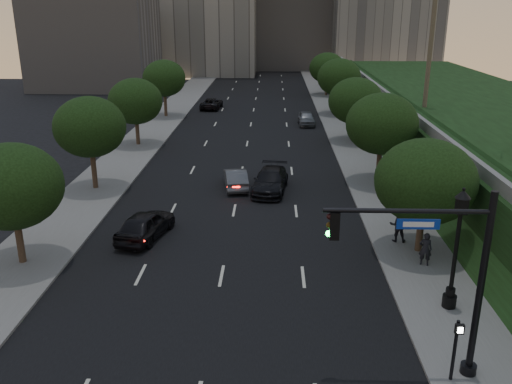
{
  "coord_description": "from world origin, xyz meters",
  "views": [
    {
      "loc": [
        2.43,
        -18.69,
        12.53
      ],
      "look_at": [
        1.62,
        7.29,
        3.6
      ],
      "focal_mm": 38.0,
      "sensor_mm": 36.0,
      "label": 1
    }
  ],
  "objects_px": {
    "street_lamp": "(455,255)",
    "pedestrian_c": "(408,214)",
    "traffic_signal_mast": "(448,284)",
    "sedan_near_left": "(145,225)",
    "sedan_mid_left": "(236,178)",
    "pedestrian_a": "(425,249)",
    "sedan_near_right": "(270,181)",
    "sedan_far_right": "(306,118)",
    "pedestrian_b": "(398,225)",
    "sedan_far_left": "(212,103)"
  },
  "relations": [
    {
      "from": "pedestrian_a",
      "to": "sedan_mid_left",
      "type": "bearing_deg",
      "value": -34.58
    },
    {
      "from": "traffic_signal_mast",
      "to": "pedestrian_c",
      "type": "distance_m",
      "value": 13.77
    },
    {
      "from": "sedan_near_right",
      "to": "pedestrian_c",
      "type": "distance_m",
      "value": 10.64
    },
    {
      "from": "pedestrian_a",
      "to": "pedestrian_b",
      "type": "relative_size",
      "value": 0.9
    },
    {
      "from": "sedan_near_left",
      "to": "pedestrian_a",
      "type": "relative_size",
      "value": 2.76
    },
    {
      "from": "street_lamp",
      "to": "pedestrian_b",
      "type": "xyz_separation_m",
      "value": [
        -0.76,
        6.94,
        -1.52
      ]
    },
    {
      "from": "sedan_far_left",
      "to": "sedan_near_right",
      "type": "distance_m",
      "value": 33.55
    },
    {
      "from": "pedestrian_a",
      "to": "pedestrian_b",
      "type": "distance_m",
      "value": 2.99
    },
    {
      "from": "sedan_near_left",
      "to": "pedestrian_a",
      "type": "bearing_deg",
      "value": -178.74
    },
    {
      "from": "pedestrian_a",
      "to": "sedan_far_left",
      "type": "bearing_deg",
      "value": -55.06
    },
    {
      "from": "sedan_near_right",
      "to": "pedestrian_b",
      "type": "distance_m",
      "value": 11.31
    },
    {
      "from": "traffic_signal_mast",
      "to": "sedan_near_left",
      "type": "height_order",
      "value": "traffic_signal_mast"
    },
    {
      "from": "street_lamp",
      "to": "sedan_far_right",
      "type": "height_order",
      "value": "street_lamp"
    },
    {
      "from": "traffic_signal_mast",
      "to": "sedan_far_left",
      "type": "distance_m",
      "value": 54.76
    },
    {
      "from": "sedan_far_left",
      "to": "pedestrian_a",
      "type": "relative_size",
      "value": 2.88
    },
    {
      "from": "sedan_near_left",
      "to": "sedan_mid_left",
      "type": "height_order",
      "value": "sedan_near_left"
    },
    {
      "from": "street_lamp",
      "to": "pedestrian_a",
      "type": "relative_size",
      "value": 3.23
    },
    {
      "from": "sedan_near_left",
      "to": "pedestrian_b",
      "type": "height_order",
      "value": "pedestrian_b"
    },
    {
      "from": "sedan_mid_left",
      "to": "pedestrian_a",
      "type": "xyz_separation_m",
      "value": [
        10.38,
        -12.43,
        0.3
      ]
    },
    {
      "from": "traffic_signal_mast",
      "to": "pedestrian_c",
      "type": "xyz_separation_m",
      "value": [
        2.01,
        13.36,
        -2.64
      ]
    },
    {
      "from": "sedan_mid_left",
      "to": "sedan_near_right",
      "type": "distance_m",
      "value": 2.63
    },
    {
      "from": "street_lamp",
      "to": "pedestrian_b",
      "type": "bearing_deg",
      "value": 96.28
    },
    {
      "from": "street_lamp",
      "to": "pedestrian_b",
      "type": "distance_m",
      "value": 7.15
    },
    {
      "from": "traffic_signal_mast",
      "to": "sedan_mid_left",
      "type": "xyz_separation_m",
      "value": [
        -8.61,
        20.99,
        -2.96
      ]
    },
    {
      "from": "sedan_near_left",
      "to": "sedan_near_right",
      "type": "height_order",
      "value": "sedan_near_left"
    },
    {
      "from": "traffic_signal_mast",
      "to": "sedan_near_left",
      "type": "xyz_separation_m",
      "value": [
        -13.12,
        11.79,
        -2.86
      ]
    },
    {
      "from": "traffic_signal_mast",
      "to": "pedestrian_b",
      "type": "height_order",
      "value": "traffic_signal_mast"
    },
    {
      "from": "sedan_far_left",
      "to": "sedan_near_right",
      "type": "relative_size",
      "value": 0.92
    },
    {
      "from": "street_lamp",
      "to": "sedan_mid_left",
      "type": "bearing_deg",
      "value": 122.26
    },
    {
      "from": "sedan_mid_left",
      "to": "pedestrian_b",
      "type": "xyz_separation_m",
      "value": [
        9.63,
        -9.53,
        0.4
      ]
    },
    {
      "from": "street_lamp",
      "to": "pedestrian_c",
      "type": "relative_size",
      "value": 3.19
    },
    {
      "from": "traffic_signal_mast",
      "to": "sedan_mid_left",
      "type": "distance_m",
      "value": 22.88
    },
    {
      "from": "traffic_signal_mast",
      "to": "sedan_far_right",
      "type": "bearing_deg",
      "value": 92.94
    },
    {
      "from": "street_lamp",
      "to": "sedan_near_left",
      "type": "relative_size",
      "value": 1.17
    },
    {
      "from": "sedan_mid_left",
      "to": "pedestrian_a",
      "type": "height_order",
      "value": "pedestrian_a"
    },
    {
      "from": "sedan_mid_left",
      "to": "sedan_far_right",
      "type": "distance_m",
      "value": 23.19
    },
    {
      "from": "sedan_far_left",
      "to": "pedestrian_a",
      "type": "height_order",
      "value": "pedestrian_a"
    },
    {
      "from": "sedan_far_left",
      "to": "pedestrian_b",
      "type": "height_order",
      "value": "pedestrian_b"
    },
    {
      "from": "sedan_mid_left",
      "to": "sedan_near_right",
      "type": "bearing_deg",
      "value": 154.56
    },
    {
      "from": "sedan_near_right",
      "to": "sedan_far_right",
      "type": "xyz_separation_m",
      "value": [
        3.87,
        23.03,
        -0.04
      ]
    },
    {
      "from": "sedan_far_right",
      "to": "street_lamp",
      "type": "bearing_deg",
      "value": -85.53
    },
    {
      "from": "sedan_near_left",
      "to": "sedan_far_left",
      "type": "relative_size",
      "value": 0.96
    },
    {
      "from": "sedan_near_left",
      "to": "pedestrian_c",
      "type": "relative_size",
      "value": 2.72
    },
    {
      "from": "pedestrian_c",
      "to": "traffic_signal_mast",
      "type": "bearing_deg",
      "value": 84.74
    },
    {
      "from": "traffic_signal_mast",
      "to": "sedan_mid_left",
      "type": "bearing_deg",
      "value": 112.31
    },
    {
      "from": "sedan_near_left",
      "to": "pedestrian_c",
      "type": "distance_m",
      "value": 15.21
    },
    {
      "from": "traffic_signal_mast",
      "to": "sedan_far_left",
      "type": "height_order",
      "value": "traffic_signal_mast"
    },
    {
      "from": "sedan_near_left",
      "to": "sedan_near_right",
      "type": "bearing_deg",
      "value": -116.2
    },
    {
      "from": "sedan_near_right",
      "to": "sedan_near_left",
      "type": "bearing_deg",
      "value": -122.56
    },
    {
      "from": "sedan_mid_left",
      "to": "traffic_signal_mast",
      "type": "bearing_deg",
      "value": 103.23
    }
  ]
}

